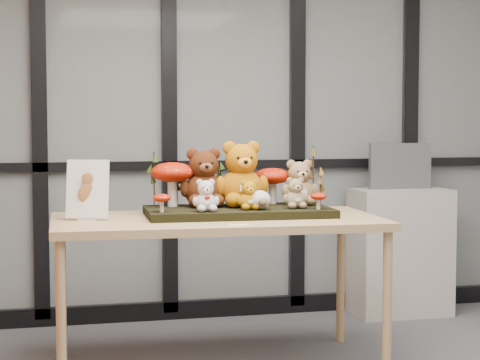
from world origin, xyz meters
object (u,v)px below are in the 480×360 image
object	(u,v)px
bear_pooh_yellow	(241,170)
bear_beige_small	(295,191)
bear_white_bow	(206,194)
plush_cream_hedgehog	(260,199)
diorama_tray	(238,212)
bear_tan_back	(299,180)
display_table	(217,229)
mushroom_back_right	(273,184)
monitor	(400,166)
mushroom_back_left	(172,182)
sign_holder	(88,192)
cabinet	(400,252)
bear_small_yellow	(249,193)
bear_brown_medium	(204,174)
mushroom_front_left	(162,202)
mushroom_front_right	(318,200)

from	to	relation	value
bear_pooh_yellow	bear_beige_small	bearing A→B (deg)	-33.65
bear_white_bow	plush_cream_hedgehog	size ratio (longest dim) A/B	1.64
diorama_tray	bear_pooh_yellow	xyz separation A→B (m)	(0.04, 0.09, 0.22)
bear_tan_back	display_table	bearing A→B (deg)	-162.51
bear_white_bow	mushroom_back_right	size ratio (longest dim) A/B	0.83
monitor	mushroom_back_left	bearing A→B (deg)	-156.06
sign_holder	cabinet	xyz separation A→B (m)	(2.21, 0.91, -0.54)
mushroom_back_left	mushroom_back_right	world-z (taller)	mushroom_back_left
bear_small_yellow	mushroom_back_left	world-z (taller)	mushroom_back_left
diorama_tray	monitor	world-z (taller)	monitor
diorama_tray	bear_small_yellow	world-z (taller)	bear_small_yellow
bear_brown_medium	cabinet	bearing A→B (deg)	29.22
mushroom_front_left	sign_holder	world-z (taller)	sign_holder
bear_pooh_yellow	bear_tan_back	size ratio (longest dim) A/B	1.42
bear_brown_medium	bear_tan_back	xyz separation A→B (m)	(0.55, -0.05, -0.04)
plush_cream_hedgehog	sign_holder	distance (m)	0.92
mushroom_back_left	bear_beige_small	bearing A→B (deg)	-21.91
bear_small_yellow	sign_holder	world-z (taller)	sign_holder
bear_beige_small	mushroom_back_left	size ratio (longest dim) A/B	0.69
bear_tan_back	monitor	size ratio (longest dim) A/B	0.64
bear_small_yellow	monitor	size ratio (longest dim) A/B	0.40
bear_pooh_yellow	mushroom_front_left	size ratio (longest dim) A/B	3.75
bear_small_yellow	mushroom_front_left	xyz separation A→B (m)	(-0.48, -0.01, -0.04)
bear_pooh_yellow	plush_cream_hedgehog	bearing A→B (deg)	-73.10
bear_beige_small	mushroom_front_right	xyz separation A→B (m)	(0.11, -0.08, -0.04)
diorama_tray	bear_pooh_yellow	bearing A→B (deg)	69.19
diorama_tray	sign_holder	distance (m)	0.84
bear_tan_back	plush_cream_hedgehog	world-z (taller)	bear_tan_back
cabinet	plush_cream_hedgehog	bearing A→B (deg)	-141.59
bear_tan_back	sign_holder	xyz separation A→B (m)	(-1.20, -0.09, -0.04)
mushroom_front_right	mushroom_back_right	bearing A→B (deg)	114.73
diorama_tray	bear_tan_back	bearing A→B (deg)	14.00
mushroom_back_left	mushroom_front_right	xyz separation A→B (m)	(0.75, -0.34, -0.09)
bear_brown_medium	bear_small_yellow	world-z (taller)	bear_brown_medium
mushroom_back_right	sign_holder	world-z (taller)	sign_holder
plush_cream_hedgehog	mushroom_front_right	distance (m)	0.32
bear_brown_medium	diorama_tray	bearing A→B (deg)	-32.88
cabinet	monitor	distance (m)	0.60
mushroom_back_right	plush_cream_hedgehog	bearing A→B (deg)	-118.17
mushroom_front_left	bear_brown_medium	bearing A→B (deg)	41.39
bear_brown_medium	bear_tan_back	bearing A→B (deg)	-2.22
bear_small_yellow	mushroom_back_left	distance (m)	0.46
mushroom_front_left	monitor	size ratio (longest dim) A/B	0.24
sign_holder	monitor	xyz separation A→B (m)	(2.21, 0.93, 0.06)
bear_pooh_yellow	mushroom_front_left	xyz separation A→B (m)	(-0.48, -0.21, -0.15)
bear_beige_small	bear_small_yellow	bearing A→B (deg)	-176.40
plush_cream_hedgehog	mushroom_back_left	distance (m)	0.52
mushroom_front_right	cabinet	distance (m)	1.54
bear_brown_medium	mushroom_front_right	distance (m)	0.66
bear_tan_back	mushroom_front_left	distance (m)	0.85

